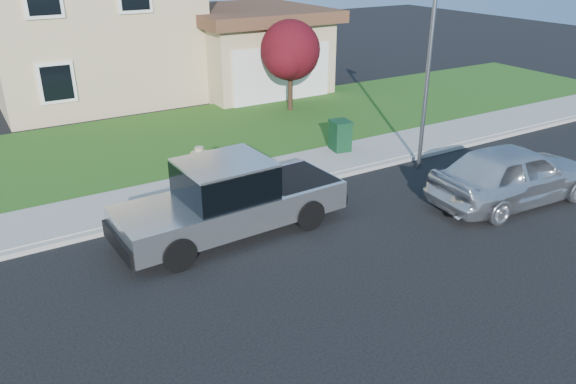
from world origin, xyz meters
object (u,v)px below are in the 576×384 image
object	(u,v)px
sedan	(514,174)
street_lamp	(429,71)
woman	(201,183)
ornamental_tree	(291,53)
pickup_truck	(230,200)
trash_bin	(340,135)

from	to	relation	value
sedan	street_lamp	world-z (taller)	street_lamp
woman	ornamental_tree	world-z (taller)	ornamental_tree
pickup_truck	ornamental_tree	world-z (taller)	ornamental_tree
sedan	trash_bin	size ratio (longest dim) A/B	4.84
pickup_truck	trash_bin	xyz separation A→B (m)	(5.34, 3.03, -0.20)
pickup_truck	ornamental_tree	size ratio (longest dim) A/B	1.58
street_lamp	trash_bin	bearing A→B (deg)	124.86
pickup_truck	trash_bin	world-z (taller)	pickup_truck
sedan	ornamental_tree	size ratio (longest dim) A/B	1.33
pickup_truck	street_lamp	size ratio (longest dim) A/B	1.08
sedan	ornamental_tree	xyz separation A→B (m)	(-0.45, 10.36, 1.56)
pickup_truck	woman	xyz separation A→B (m)	(-0.19, 1.23, 0.00)
sedan	street_lamp	distance (m)	3.73
woman	sedan	size ratio (longest dim) A/B	0.38
trash_bin	pickup_truck	bearing A→B (deg)	-140.85
sedan	ornamental_tree	distance (m)	10.48
ornamental_tree	trash_bin	distance (m)	5.49
pickup_truck	sedan	world-z (taller)	pickup_truck
ornamental_tree	trash_bin	size ratio (longest dim) A/B	3.65
woman	ornamental_tree	bearing A→B (deg)	-127.13
trash_bin	street_lamp	size ratio (longest dim) A/B	0.19
pickup_truck	trash_bin	bearing A→B (deg)	27.07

